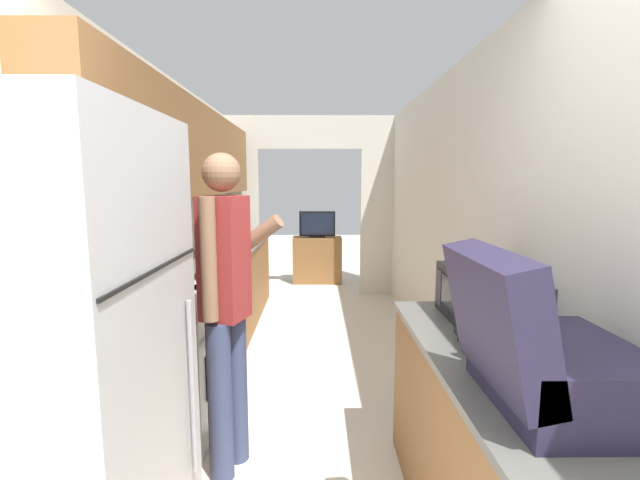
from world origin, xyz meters
TOP-DOWN VIEW (x-y plane):
  - wall_left at (-1.11, 2.48)m, footprint 0.38×7.59m
  - wall_right at (1.20, 2.00)m, footprint 0.06×7.59m
  - wall_far_with_doorway at (0.00, 5.22)m, footprint 2.74×0.06m
  - counter_left at (-0.87, 3.30)m, footprint 0.62×4.08m
  - counter_right at (0.87, 0.88)m, footprint 0.62×1.54m
  - refrigerator at (-0.80, 0.56)m, footprint 0.78×0.82m
  - range_oven at (-0.86, 1.82)m, footprint 0.66×0.78m
  - person at (-0.39, 1.40)m, footprint 0.55×0.45m
  - suitcase at (0.80, 0.46)m, footprint 0.52×0.55m
  - microwave at (0.96, 1.31)m, footprint 0.38×0.48m
  - book_stack at (0.82, 0.89)m, footprint 0.23×0.31m
  - tv_cabinet at (0.11, 5.91)m, footprint 0.77×0.42m
  - television at (0.11, 5.87)m, footprint 0.56×0.16m

SIDE VIEW (x-z plane):
  - tv_cabinet at x=0.11m, z-range 0.00..0.73m
  - counter_left at x=-0.87m, z-range 0.00..0.89m
  - counter_right at x=0.87m, z-range 0.00..0.89m
  - range_oven at x=-0.86m, z-range -0.06..0.97m
  - refrigerator at x=-0.80m, z-range 0.00..1.83m
  - television at x=0.11m, z-range 0.72..1.14m
  - person at x=-0.39m, z-range 0.07..1.82m
  - book_stack at x=0.82m, z-range 0.89..1.02m
  - microwave at x=0.96m, z-range 0.89..1.16m
  - suitcase at x=0.80m, z-range 0.81..1.32m
  - wall_right at x=1.20m, z-range 0.00..2.50m
  - wall_far_with_doorway at x=0.00m, z-range 0.17..2.67m
  - wall_left at x=-1.11m, z-range 0.29..2.79m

